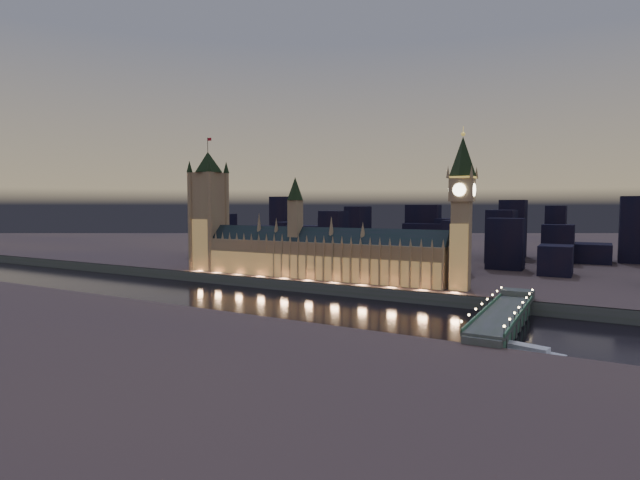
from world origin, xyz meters
The scene contains 9 objects.
ground_plane centered at (0.00, 0.00, 0.00)m, with size 2000.00×2000.00×0.00m, color black.
north_bank centered at (0.00, 520.00, 4.00)m, with size 2000.00×960.00×8.00m, color #41343D.
embankment_wall centered at (0.00, 41.00, 4.00)m, with size 2000.00×2.50×8.00m, color #435241.
palace_of_westminster centered at (-2.04, 61.74, 26.37)m, with size 202.00×23.60×78.00m.
victoria_tower centered at (-110.00, 61.92, 64.51)m, with size 31.68×31.68×114.19m.
elizabeth_tower centered at (108.00, 61.92, 67.80)m, with size 18.00×18.00×107.32m.
westminster_bridge centered at (146.13, -3.45, 5.99)m, with size 18.25×113.00×15.90m.
river_boat centered at (159.56, -44.47, 1.56)m, with size 43.57×19.50×4.50m.
city_backdrop centered at (35.01, 245.92, 30.35)m, with size 487.17×215.63×67.58m.
Camera 1 is at (186.37, -270.61, 64.06)m, focal length 28.00 mm.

